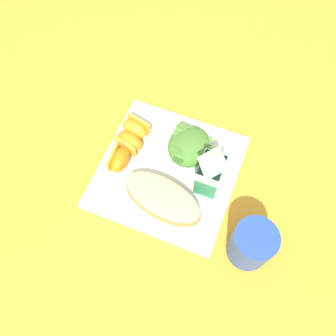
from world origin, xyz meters
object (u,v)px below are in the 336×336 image
cheesy_pizza_bread (162,199)px  orange_wedge_middle (129,142)px  milk_carton (211,170)px  white_plate (168,172)px  orange_wedge_front (135,128)px  orange_wedge_rear (119,159)px  drinking_blue_cup (252,244)px  green_salad_pile (189,146)px

cheesy_pizza_bread → orange_wedge_middle: orange_wedge_middle is taller
cheesy_pizza_bread → milk_carton: bearing=136.4°
white_plate → orange_wedge_front: bearing=-120.4°
white_plate → orange_wedge_rear: bearing=-77.2°
white_plate → drinking_blue_cup: bearing=64.3°
orange_wedge_front → white_plate: bearing=59.6°
orange_wedge_front → green_salad_pile: bearing=90.5°
white_plate → orange_wedge_rear: (0.02, -0.10, 0.03)m
white_plate → orange_wedge_front: orange_wedge_front is taller
orange_wedge_middle → white_plate: bearing=76.6°
white_plate → orange_wedge_middle: size_ratio=4.16×
white_plate → green_salad_pile: bearing=157.5°
orange_wedge_front → milk_carton: bearing=73.8°
cheesy_pizza_bread → orange_wedge_front: 0.17m
white_plate → green_salad_pile: green_salad_pile is taller
white_plate → orange_wedge_middle: bearing=-103.4°
green_salad_pile → orange_wedge_rear: (0.08, -0.12, -0.00)m
orange_wedge_front → drinking_blue_cup: (0.16, 0.30, 0.01)m
green_salad_pile → orange_wedge_middle: bearing=-73.4°
milk_carton → orange_wedge_front: (-0.05, -0.19, -0.04)m
orange_wedge_middle → drinking_blue_cup: drinking_blue_cup is taller
green_salad_pile → drinking_blue_cup: (0.16, 0.18, 0.01)m
green_salad_pile → drinking_blue_cup: drinking_blue_cup is taller
cheesy_pizza_bread → orange_wedge_middle: 0.15m
milk_carton → orange_wedge_front: bearing=-106.2°
white_plate → cheesy_pizza_bread: size_ratio=1.54×
cheesy_pizza_bread → drinking_blue_cup: size_ratio=1.87×
orange_wedge_front → orange_wedge_middle: (0.04, 0.00, 0.00)m
green_salad_pile → drinking_blue_cup: size_ratio=1.05×
orange_wedge_middle → drinking_blue_cup: (0.12, 0.30, 0.01)m
cheesy_pizza_bread → orange_wedge_middle: bearing=-129.7°
white_plate → milk_carton: (-0.00, 0.09, 0.07)m
orange_wedge_rear → drinking_blue_cup: 0.31m
cheesy_pizza_bread → green_salad_pile: size_ratio=1.78×
milk_carton → orange_wedge_front: 0.20m
cheesy_pizza_bread → drinking_blue_cup: drinking_blue_cup is taller
cheesy_pizza_bread → orange_wedge_rear: bearing=-112.6°
orange_wedge_front → drinking_blue_cup: 0.34m
orange_wedge_front → orange_wedge_middle: bearing=3.6°
green_salad_pile → orange_wedge_front: size_ratio=1.53×
white_plate → cheesy_pizza_bread: (0.07, 0.02, 0.03)m
cheesy_pizza_bread → drinking_blue_cup: 0.19m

